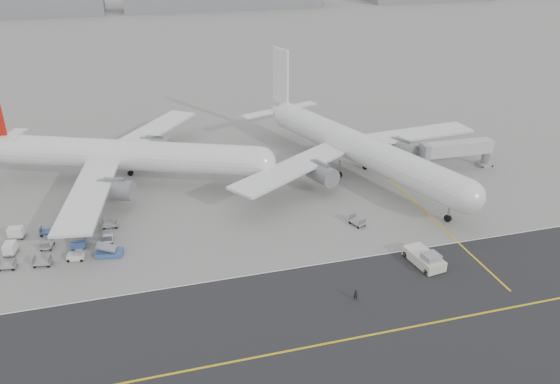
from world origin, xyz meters
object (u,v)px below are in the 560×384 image
object	(u,v)px
pushback_tug	(425,258)
jet_bridge	(457,150)
airliner_b	(355,146)
airliner_a	(122,155)
ground_crew_a	(356,295)

from	to	relation	value
pushback_tug	jet_bridge	distance (m)	36.70
airliner_b	jet_bridge	distance (m)	20.61
airliner_a	ground_crew_a	bearing A→B (deg)	-125.08
airliner_a	pushback_tug	size ratio (longest dim) A/B	6.38
airliner_b	jet_bridge	xyz separation A→B (m)	(20.31, -3.11, -1.66)
pushback_tug	ground_crew_a	distance (m)	13.65
airliner_b	ground_crew_a	distance (m)	40.20
pushback_tug	ground_crew_a	world-z (taller)	pushback_tug
pushback_tug	jet_bridge	bearing A→B (deg)	43.43
airliner_b	ground_crew_a	world-z (taller)	airliner_b
airliner_b	ground_crew_a	xyz separation A→B (m)	(-14.88, -37.01, -4.98)
airliner_b	pushback_tug	distance (m)	32.35
ground_crew_a	jet_bridge	bearing A→B (deg)	68.49
airliner_a	pushback_tug	distance (m)	56.82
airliner_a	jet_bridge	distance (m)	64.10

